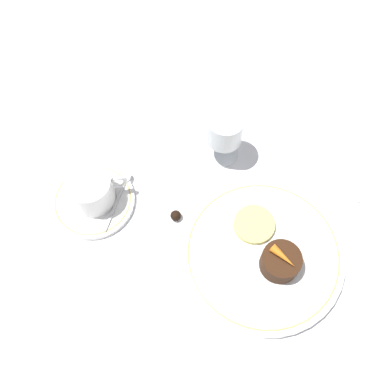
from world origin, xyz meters
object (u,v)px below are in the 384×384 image
object	(u,v)px
wine_glass	(225,131)
fork	(360,214)
coffee_cup	(91,190)
dessert_cake	(280,262)
dinner_plate	(263,254)

from	to	relation	value
wine_glass	fork	distance (m)	0.29
coffee_cup	dessert_cake	bearing A→B (deg)	-39.02
wine_glass	fork	world-z (taller)	wine_glass
fork	wine_glass	bearing A→B (deg)	134.62
wine_glass	dessert_cake	world-z (taller)	wine_glass
wine_glass	fork	bearing A→B (deg)	-45.38
dinner_plate	coffee_cup	world-z (taller)	coffee_cup
coffee_cup	dessert_cake	size ratio (longest dim) A/B	1.59
dessert_cake	wine_glass	bearing A→B (deg)	93.36
dinner_plate	wine_glass	world-z (taller)	wine_glass
fork	dessert_cake	size ratio (longest dim) A/B	2.84
dessert_cake	dinner_plate	bearing A→B (deg)	120.36
coffee_cup	fork	xyz separation A→B (m)	(0.45, -0.17, -0.04)
dinner_plate	wine_glass	bearing A→B (deg)	89.46
dinner_plate	dessert_cake	size ratio (longest dim) A/B	4.24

